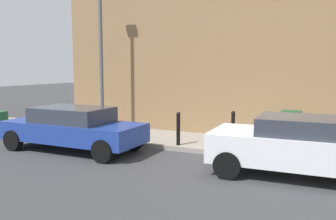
{
  "coord_description": "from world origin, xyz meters",
  "views": [
    {
      "loc": [
        -8.91,
        -1.67,
        2.54
      ],
      "look_at": [
        1.23,
        3.04,
        1.2
      ],
      "focal_mm": 37.52,
      "sensor_mm": 36.0,
      "label": 1
    }
  ],
  "objects_px": {
    "utility_cabinet": "(291,131)",
    "car_white": "(305,145)",
    "lamppost": "(101,47)",
    "bollard_far_kerb": "(178,127)",
    "car_blue": "(73,127)",
    "bollard_near_cabinet": "(233,126)"
  },
  "relations": [
    {
      "from": "car_blue",
      "to": "utility_cabinet",
      "type": "bearing_deg",
      "value": -158.63
    },
    {
      "from": "utility_cabinet",
      "to": "bollard_near_cabinet",
      "type": "height_order",
      "value": "utility_cabinet"
    },
    {
      "from": "utility_cabinet",
      "to": "bollard_near_cabinet",
      "type": "distance_m",
      "value": 1.77
    },
    {
      "from": "car_white",
      "to": "lamppost",
      "type": "bearing_deg",
      "value": -18.82
    },
    {
      "from": "bollard_far_kerb",
      "to": "car_white",
      "type": "bearing_deg",
      "value": -109.23
    },
    {
      "from": "utility_cabinet",
      "to": "car_white",
      "type": "bearing_deg",
      "value": -166.34
    },
    {
      "from": "car_blue",
      "to": "bollard_near_cabinet",
      "type": "xyz_separation_m",
      "value": [
        2.46,
        -4.37,
        -0.01
      ]
    },
    {
      "from": "car_white",
      "to": "bollard_far_kerb",
      "type": "distance_m",
      "value": 4.0
    },
    {
      "from": "car_blue",
      "to": "bollard_near_cabinet",
      "type": "height_order",
      "value": "car_blue"
    },
    {
      "from": "lamppost",
      "to": "car_blue",
      "type": "bearing_deg",
      "value": -164.8
    },
    {
      "from": "bollard_near_cabinet",
      "to": "bollard_far_kerb",
      "type": "relative_size",
      "value": 1.0
    },
    {
      "from": "lamppost",
      "to": "bollard_far_kerb",
      "type": "bearing_deg",
      "value": -105.96
    },
    {
      "from": "utility_cabinet",
      "to": "bollard_near_cabinet",
      "type": "relative_size",
      "value": 1.11
    },
    {
      "from": "car_white",
      "to": "car_blue",
      "type": "height_order",
      "value": "car_white"
    },
    {
      "from": "car_blue",
      "to": "utility_cabinet",
      "type": "distance_m",
      "value": 6.58
    },
    {
      "from": "bollard_near_cabinet",
      "to": "lamppost",
      "type": "height_order",
      "value": "lamppost"
    },
    {
      "from": "bollard_far_kerb",
      "to": "lamppost",
      "type": "bearing_deg",
      "value": 74.04
    },
    {
      "from": "bollard_near_cabinet",
      "to": "lamppost",
      "type": "xyz_separation_m",
      "value": [
        0.02,
        5.05,
        2.6
      ]
    },
    {
      "from": "lamppost",
      "to": "car_white",
      "type": "bearing_deg",
      "value": -107.65
    },
    {
      "from": "utility_cabinet",
      "to": "lamppost",
      "type": "relative_size",
      "value": 0.2
    },
    {
      "from": "car_white",
      "to": "bollard_near_cabinet",
      "type": "bearing_deg",
      "value": -46.32
    },
    {
      "from": "bollard_near_cabinet",
      "to": "lamppost",
      "type": "relative_size",
      "value": 0.18
    }
  ]
}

